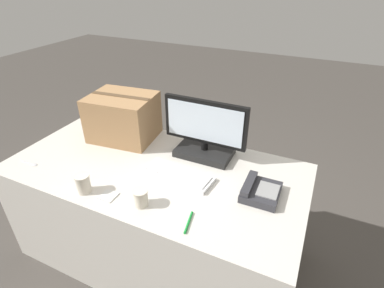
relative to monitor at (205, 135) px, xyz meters
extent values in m
plane|color=#47423D|center=(-0.22, -0.26, -0.89)|extent=(12.00, 12.00, 0.00)
cube|color=beige|center=(-0.22, -0.26, -0.52)|extent=(1.80, 0.90, 0.74)
cube|color=black|center=(0.00, 0.00, -0.13)|extent=(0.35, 0.22, 0.04)
cylinder|color=black|center=(0.00, 0.00, -0.08)|extent=(0.04, 0.04, 0.05)
cube|color=black|center=(0.00, 0.00, 0.09)|extent=(0.53, 0.03, 0.28)
cube|color=silver|center=(0.00, -0.02, 0.09)|extent=(0.49, 0.01, 0.23)
cube|color=silver|center=(-0.05, -0.28, -0.14)|extent=(0.43, 0.19, 0.02)
cube|color=silver|center=(-0.05, -0.28, -0.12)|extent=(0.39, 0.16, 0.01)
cube|color=#2D2D33|center=(0.43, -0.24, -0.13)|extent=(0.19, 0.22, 0.04)
cube|color=#2D2D33|center=(0.36, -0.24, -0.09)|extent=(0.05, 0.21, 0.03)
cube|color=gray|center=(0.46, -0.24, -0.10)|extent=(0.11, 0.13, 0.01)
cylinder|color=beige|center=(-0.45, -0.61, -0.10)|extent=(0.07, 0.07, 0.10)
cylinder|color=beige|center=(-0.45, -0.61, -0.04)|extent=(0.08, 0.08, 0.01)
cylinder|color=beige|center=(-0.11, -0.57, -0.10)|extent=(0.07, 0.07, 0.09)
cylinder|color=beige|center=(-0.11, -0.57, -0.06)|extent=(0.08, 0.08, 0.01)
cube|color=silver|center=(-0.97, -0.55, -0.15)|extent=(0.11, 0.01, 0.00)
ellipsoid|color=silver|center=(-0.91, -0.55, -0.15)|extent=(0.04, 0.03, 0.00)
cube|color=#9E754C|center=(-0.61, -0.02, 0.01)|extent=(0.47, 0.39, 0.31)
cube|color=brown|center=(-0.61, -0.02, 0.16)|extent=(0.42, 0.09, 0.00)
cylinder|color=#198C33|center=(0.17, -0.59, -0.14)|extent=(0.04, 0.14, 0.01)
cube|color=silver|center=(-0.30, -0.59, -0.14)|extent=(0.08, 0.08, 0.01)
camera|label=1|loc=(0.62, -1.51, 0.91)|focal=28.00mm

